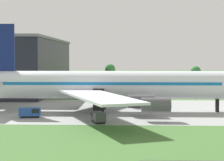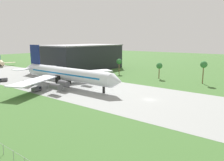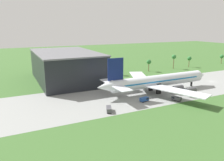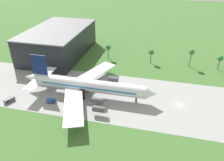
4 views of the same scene
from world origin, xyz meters
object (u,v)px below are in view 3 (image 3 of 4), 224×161
object	(u,v)px
jet_airliner	(157,81)
catering_van	(176,98)
fuel_truck	(144,99)
terminal_building	(66,66)
baggage_tug	(109,109)

from	to	relation	value
jet_airliner	catering_van	bearing A→B (deg)	-92.55
fuel_truck	terminal_building	bearing A→B (deg)	111.33
fuel_truck	baggage_tug	bearing A→B (deg)	-168.05
jet_airliner	catering_van	xyz separation A→B (m)	(-0.71, -15.97, -4.96)
fuel_truck	terminal_building	size ratio (longest dim) A/B	0.08
jet_airliner	terminal_building	distance (m)	61.03
baggage_tug	fuel_truck	xyz separation A→B (m)	(20.73, 4.39, 0.02)
catering_van	terminal_building	size ratio (longest dim) A/B	0.08
baggage_tug	fuel_truck	distance (m)	21.18
catering_van	fuel_truck	bearing A→B (deg)	158.54
jet_airliner	fuel_truck	distance (m)	18.90
jet_airliner	fuel_truck	bearing A→B (deg)	-145.48
jet_airliner	catering_van	world-z (taller)	jet_airliner
jet_airliner	baggage_tug	size ratio (longest dim) A/B	12.51
fuel_truck	terminal_building	world-z (taller)	terminal_building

